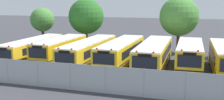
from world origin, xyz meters
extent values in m
plane|color=#38383D|center=(0.00, 0.00, 0.00)|extent=(160.00, 160.00, 0.00)
cube|color=yellow|center=(-10.45, -0.01, 1.31)|extent=(2.54, 11.07, 1.91)
cube|color=white|center=(-10.45, -0.01, 2.32)|extent=(2.48, 10.85, 0.12)
cube|color=black|center=(-10.36, -5.60, 0.53)|extent=(2.41, 0.20, 0.36)
cube|color=black|center=(-10.36, -5.55, 1.65)|extent=(1.94, 0.09, 0.92)
cube|color=black|center=(-9.25, 0.30, 1.61)|extent=(0.17, 8.61, 0.69)
cube|color=black|center=(-11.65, 0.27, 1.61)|extent=(0.17, 8.61, 0.69)
cube|color=black|center=(-10.45, -0.01, 0.92)|extent=(2.56, 11.18, 0.10)
sphere|color=red|center=(-9.71, -5.37, 2.42)|extent=(0.18, 0.18, 0.18)
cube|color=black|center=(-10.36, -5.56, 2.16)|extent=(1.07, 0.10, 0.24)
cylinder|color=black|center=(-9.34, -4.12, 0.50)|extent=(0.30, 1.00, 1.00)
cylinder|color=black|center=(-11.43, -4.15, 0.50)|extent=(0.30, 1.00, 1.00)
cylinder|color=black|center=(-9.46, 3.72, 0.50)|extent=(0.30, 1.00, 1.00)
cylinder|color=black|center=(-11.55, 3.69, 0.50)|extent=(0.30, 1.00, 1.00)
cube|color=yellow|center=(-6.97, -0.15, 1.41)|extent=(2.56, 9.06, 2.12)
cube|color=white|center=(-6.97, -0.15, 2.53)|extent=(2.51, 8.88, 0.12)
cube|color=black|center=(-7.05, -4.73, 0.53)|extent=(2.44, 0.21, 0.36)
cube|color=black|center=(-7.05, -4.68, 1.79)|extent=(1.96, 0.10, 1.02)
cube|color=black|center=(-5.75, 0.12, 1.75)|extent=(0.17, 7.04, 0.76)
cube|color=black|center=(-8.18, 0.17, 1.75)|extent=(0.17, 7.04, 0.76)
cube|color=black|center=(-6.97, -0.15, 0.99)|extent=(2.58, 9.15, 0.10)
sphere|color=red|center=(-6.39, -4.52, 2.63)|extent=(0.18, 0.18, 0.18)
sphere|color=red|center=(-7.71, -4.50, 2.63)|extent=(0.18, 0.18, 0.18)
cube|color=black|center=(-7.05, -4.69, 2.37)|extent=(1.08, 0.10, 0.24)
cylinder|color=black|center=(-5.97, -3.28, 0.50)|extent=(0.30, 1.01, 1.00)
cylinder|color=black|center=(-8.08, -3.24, 0.50)|extent=(0.30, 1.01, 1.00)
cylinder|color=black|center=(-5.86, 2.54, 0.50)|extent=(0.30, 1.01, 1.00)
cylinder|color=black|center=(-7.97, 2.58, 0.50)|extent=(0.30, 1.01, 1.00)
cube|color=yellow|center=(-3.49, -0.08, 1.37)|extent=(2.62, 11.41, 2.04)
cube|color=white|center=(-3.49, -0.08, 2.45)|extent=(2.57, 11.18, 0.12)
cube|color=black|center=(-3.62, -5.83, 0.53)|extent=(2.42, 0.21, 0.36)
cube|color=black|center=(-3.62, -5.78, 1.74)|extent=(1.95, 0.10, 0.98)
cube|color=black|center=(-2.28, 0.19, 1.70)|extent=(0.23, 8.86, 0.73)
cube|color=black|center=(-4.69, 0.24, 1.70)|extent=(0.23, 8.86, 0.73)
cube|color=black|center=(-3.49, -0.08, 0.96)|extent=(2.64, 11.52, 0.10)
sphere|color=red|center=(-2.96, -5.63, 2.55)|extent=(0.18, 0.18, 0.18)
sphere|color=red|center=(-4.27, -5.60, 2.55)|extent=(0.18, 0.18, 0.18)
cube|color=black|center=(-3.62, -5.79, 2.29)|extent=(1.07, 0.10, 0.24)
cylinder|color=black|center=(-2.54, -4.38, 0.50)|extent=(0.30, 1.01, 1.00)
cylinder|color=black|center=(-4.63, -4.34, 0.50)|extent=(0.30, 1.01, 1.00)
cylinder|color=black|center=(-2.36, 3.77, 0.50)|extent=(0.30, 1.01, 1.00)
cylinder|color=black|center=(-4.46, 3.82, 0.50)|extent=(0.30, 1.01, 1.00)
cube|color=yellow|center=(0.01, 0.18, 1.40)|extent=(2.69, 10.90, 2.10)
cube|color=white|center=(0.01, 0.18, 2.51)|extent=(2.64, 10.68, 0.12)
cube|color=black|center=(-0.12, -5.31, 0.53)|extent=(2.49, 0.22, 0.36)
cube|color=black|center=(-0.12, -5.26, 1.78)|extent=(2.00, 0.11, 1.01)
cube|color=black|center=(1.26, 0.45, 1.74)|extent=(0.24, 8.46, 0.76)
cube|color=black|center=(-1.22, 0.51, 1.74)|extent=(0.24, 8.46, 0.76)
cube|color=black|center=(0.01, 0.18, 0.98)|extent=(2.72, 11.00, 0.10)
sphere|color=red|center=(0.56, -5.10, 2.61)|extent=(0.18, 0.18, 0.18)
sphere|color=red|center=(-0.78, -5.07, 2.61)|extent=(0.18, 0.18, 0.18)
cube|color=black|center=(-0.12, -5.27, 2.35)|extent=(1.10, 0.11, 0.24)
cylinder|color=black|center=(1.00, -3.86, 0.50)|extent=(0.30, 1.01, 1.00)
cylinder|color=black|center=(-1.16, -3.81, 0.50)|extent=(0.30, 1.01, 1.00)
cylinder|color=black|center=(1.18, 3.78, 0.50)|extent=(0.30, 1.01, 1.00)
cylinder|color=black|center=(-0.98, 3.83, 0.50)|extent=(0.30, 1.01, 1.00)
cube|color=yellow|center=(3.53, -0.01, 1.42)|extent=(2.61, 11.38, 2.14)
cube|color=white|center=(3.53, -0.01, 2.55)|extent=(2.55, 11.16, 0.12)
cube|color=black|center=(3.57, -5.77, 0.53)|extent=(2.58, 0.18, 0.36)
cube|color=black|center=(3.57, -5.72, 1.80)|extent=(2.07, 0.07, 1.03)
cube|color=black|center=(4.81, 0.29, 1.76)|extent=(0.10, 8.87, 0.77)
cube|color=black|center=(2.24, 0.28, 1.76)|extent=(0.10, 8.87, 0.77)
cube|color=black|center=(3.53, -0.01, 0.99)|extent=(2.63, 11.50, 0.10)
sphere|color=red|center=(4.26, -5.54, 2.65)|extent=(0.18, 0.18, 0.18)
sphere|color=red|center=(2.87, -5.55, 2.65)|extent=(0.18, 0.18, 0.18)
cube|color=black|center=(3.57, -5.73, 2.39)|extent=(1.14, 0.09, 0.24)
cylinder|color=black|center=(4.68, -4.29, 0.50)|extent=(0.29, 1.00, 1.00)
cylinder|color=black|center=(2.43, -4.30, 0.50)|extent=(0.29, 1.00, 1.00)
cylinder|color=black|center=(4.62, 3.88, 0.50)|extent=(0.29, 1.00, 1.00)
cylinder|color=black|center=(2.38, 3.86, 0.50)|extent=(0.29, 1.00, 1.00)
cube|color=yellow|center=(6.99, 0.23, 1.45)|extent=(2.50, 9.14, 2.20)
cube|color=white|center=(6.99, 0.23, 2.61)|extent=(2.45, 8.95, 0.12)
cube|color=black|center=(7.06, -4.39, 0.53)|extent=(2.41, 0.20, 0.36)
cube|color=black|center=(7.06, -4.34, 1.85)|extent=(1.94, 0.09, 1.06)
cube|color=black|center=(8.19, 0.55, 1.80)|extent=(0.15, 7.10, 0.79)
cube|color=black|center=(5.79, 0.51, 1.80)|extent=(0.15, 7.10, 0.79)
cube|color=black|center=(6.99, 0.23, 1.01)|extent=(2.53, 9.23, 0.10)
sphere|color=red|center=(7.71, -4.16, 2.71)|extent=(0.18, 0.18, 0.18)
sphere|color=red|center=(6.41, -4.18, 2.71)|extent=(0.18, 0.18, 0.18)
cube|color=black|center=(7.06, -4.35, 2.45)|extent=(1.07, 0.10, 0.24)
cylinder|color=black|center=(8.08, -2.91, 0.50)|extent=(0.29, 1.00, 1.00)
cylinder|color=black|center=(6.00, -2.94, 0.50)|extent=(0.29, 1.00, 1.00)
cylinder|color=black|center=(7.99, 2.99, 0.50)|extent=(0.29, 1.00, 1.00)
cylinder|color=black|center=(5.91, 2.96, 0.50)|extent=(0.29, 1.00, 1.00)
cube|color=black|center=(9.01, 0.14, 1.80)|extent=(0.19, 7.71, 0.79)
cylinder|color=black|center=(9.25, -3.70, 0.50)|extent=(0.30, 1.01, 1.00)
cylinder|color=black|center=(9.12, 2.98, 0.50)|extent=(0.30, 1.01, 1.00)
cylinder|color=#4C3823|center=(-14.52, 8.73, 1.32)|extent=(0.40, 0.40, 2.63)
sphere|color=#478438|center=(-14.52, 8.73, 3.96)|extent=(3.54, 3.54, 3.54)
sphere|color=#478438|center=(-14.71, 8.79, 3.98)|extent=(2.08, 2.08, 2.08)
cylinder|color=#4C3823|center=(-7.29, 8.31, 1.37)|extent=(0.36, 0.36, 2.75)
sphere|color=#286623|center=(-7.29, 8.31, 4.59)|extent=(4.93, 4.93, 4.93)
sphere|color=#286623|center=(-6.73, 8.65, 4.41)|extent=(3.06, 3.06, 3.06)
cylinder|color=#4C3823|center=(5.25, 9.11, 1.43)|extent=(0.39, 0.39, 2.86)
sphere|color=#478438|center=(5.25, 9.11, 4.74)|extent=(5.02, 5.02, 5.02)
sphere|color=#478438|center=(5.76, 8.97, 5.17)|extent=(3.78, 3.78, 3.78)
cylinder|color=#9EA0A3|center=(-7.20, -8.94, 1.05)|extent=(0.07, 0.07, 2.10)
cylinder|color=#9EA0A3|center=(-4.37, -8.94, 1.05)|extent=(0.07, 0.07, 2.10)
cylinder|color=#9EA0A3|center=(-1.53, -8.94, 1.05)|extent=(0.07, 0.07, 2.10)
cylinder|color=#9EA0A3|center=(1.30, -8.94, 1.05)|extent=(0.07, 0.07, 2.10)
cylinder|color=#9EA0A3|center=(4.14, -8.94, 1.05)|extent=(0.07, 0.07, 2.10)
cylinder|color=#9EA0A3|center=(6.97, -8.94, 1.05)|extent=(0.07, 0.07, 2.10)
cube|color=#ADB2B7|center=(-0.12, -8.94, 1.05)|extent=(25.51, 0.02, 2.06)
cylinder|color=#9EA0A3|center=(-0.12, -8.94, 2.07)|extent=(25.51, 0.04, 0.04)
camera|label=1|loc=(7.46, -27.31, 6.78)|focal=43.97mm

